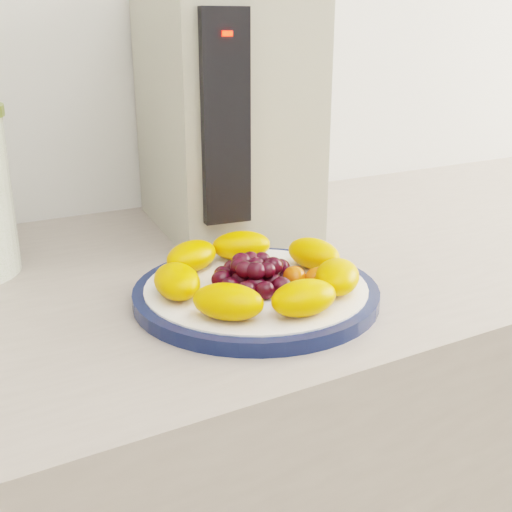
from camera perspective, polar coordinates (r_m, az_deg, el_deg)
plate_rim at (r=0.69m, az=0.00°, el=-3.34°), size 0.26×0.26×0.01m
plate_face at (r=0.69m, az=0.00°, el=-3.27°), size 0.24×0.24×0.02m
appliance_body at (r=0.92m, az=-2.86°, el=12.92°), size 0.22×0.29×0.34m
appliance_panel at (r=0.78m, az=-2.76°, el=12.02°), size 0.06×0.03×0.25m
appliance_led at (r=0.76m, az=-2.60°, el=19.15°), size 0.01×0.01×0.01m
fruit_plate at (r=0.67m, az=0.34°, el=-1.45°), size 0.22×0.22×0.03m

